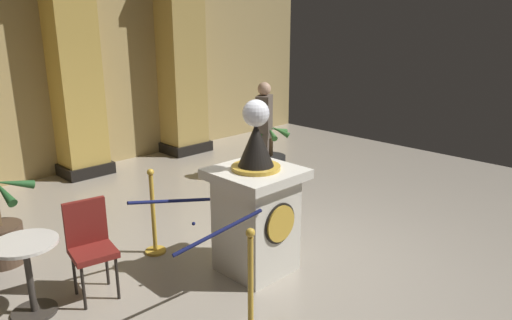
# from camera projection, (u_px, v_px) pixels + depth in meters

# --- Properties ---
(ground_plane) EXTENTS (11.53, 11.53, 0.00)m
(ground_plane) POSITION_uv_depth(u_px,v_px,m) (269.00, 262.00, 5.34)
(ground_plane) COLOR #9E9384
(back_wall) EXTENTS (11.53, 0.16, 4.00)m
(back_wall) POSITION_uv_depth(u_px,v_px,m) (64.00, 58.00, 8.11)
(back_wall) COLOR tan
(back_wall) RESTS_ON ground_plane
(pedestal_clock) EXTENTS (0.85, 0.85, 1.87)m
(pedestal_clock) POSITION_uv_depth(u_px,v_px,m) (256.00, 208.00, 4.99)
(pedestal_clock) COLOR silver
(pedestal_clock) RESTS_ON ground_plane
(stanchion_near) EXTENTS (0.24, 0.24, 1.03)m
(stanchion_near) POSITION_uv_depth(u_px,v_px,m) (154.00, 224.00, 5.46)
(stanchion_near) COLOR gold
(stanchion_near) RESTS_ON ground_plane
(stanchion_far) EXTENTS (0.24, 0.24, 1.00)m
(stanchion_far) POSITION_uv_depth(u_px,v_px,m) (251.00, 298.00, 4.02)
(stanchion_far) COLOR gold
(stanchion_far) RESTS_ON ground_plane
(velvet_rope) EXTENTS (1.07, 1.10, 0.22)m
(velvet_rope) POSITION_uv_depth(u_px,v_px,m) (193.00, 215.00, 4.62)
(velvet_rope) COLOR #141947
(column_right) EXTENTS (0.93, 0.93, 3.84)m
(column_right) POSITION_uv_depth(u_px,v_px,m) (179.00, 58.00, 9.39)
(column_right) COLOR black
(column_right) RESTS_ON ground_plane
(column_centre_rear) EXTENTS (0.85, 0.85, 3.84)m
(column_centre_rear) POSITION_uv_depth(u_px,v_px,m) (73.00, 65.00, 7.92)
(column_centre_rear) COLOR black
(column_centre_rear) RESTS_ON ground_plane
(potted_palm_left) EXTENTS (0.82, 0.85, 1.05)m
(potted_palm_left) POSITION_uv_depth(u_px,v_px,m) (0.00, 234.00, 5.23)
(potted_palm_left) COLOR #4C3828
(potted_palm_left) RESTS_ON ground_plane
(potted_palm_right) EXTENTS (0.67, 0.59, 0.97)m
(potted_palm_right) POSITION_uv_depth(u_px,v_px,m) (270.00, 160.00, 8.18)
(potted_palm_right) COLOR black
(potted_palm_right) RESTS_ON ground_plane
(bystander_guest) EXTENTS (0.42, 0.38, 1.64)m
(bystander_guest) POSITION_uv_depth(u_px,v_px,m) (264.00, 128.00, 7.99)
(bystander_guest) COLOR brown
(bystander_guest) RESTS_ON ground_plane
(cafe_table) EXTENTS (0.58, 0.58, 0.73)m
(cafe_table) POSITION_uv_depth(u_px,v_px,m) (28.00, 268.00, 4.27)
(cafe_table) COLOR #332D28
(cafe_table) RESTS_ON ground_plane
(cafe_chair_red) EXTENTS (0.46, 0.46, 0.96)m
(cafe_chair_red) POSITION_uv_depth(u_px,v_px,m) (90.00, 241.00, 4.57)
(cafe_chair_red) COLOR black
(cafe_chair_red) RESTS_ON ground_plane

